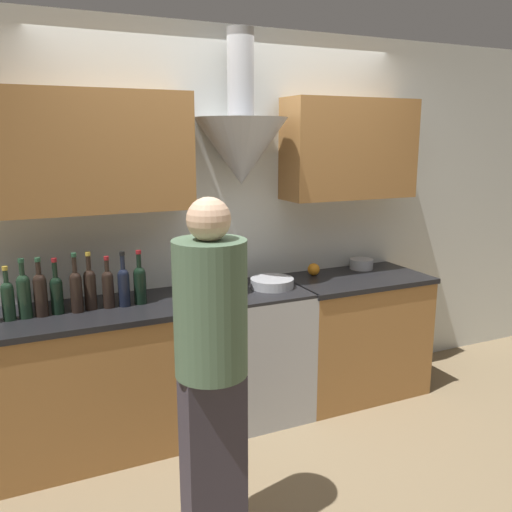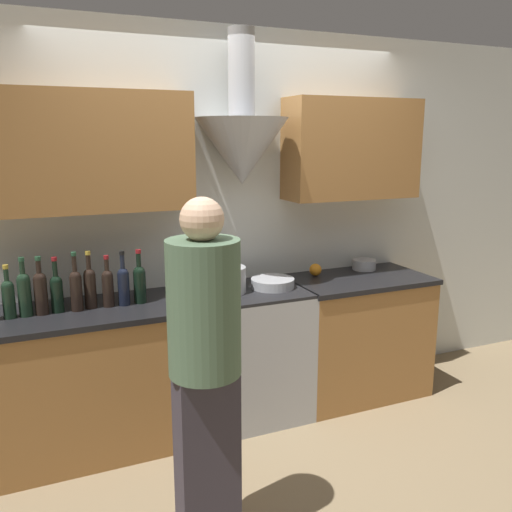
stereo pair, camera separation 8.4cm
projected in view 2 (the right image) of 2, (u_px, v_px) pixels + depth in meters
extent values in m
plane|color=#847051|center=(272.00, 438.00, 3.46)|extent=(12.00, 12.00, 0.00)
cube|color=silver|center=(232.00, 222.00, 3.80)|extent=(8.40, 0.06, 2.60)
cone|color=#A8AAAF|center=(242.00, 151.00, 3.52)|extent=(0.61, 0.61, 0.43)
cylinder|color=#A8AAAF|center=(241.00, 73.00, 3.41)|extent=(0.17, 0.17, 0.54)
cube|color=#9E6B38|center=(82.00, 152.00, 3.15)|extent=(1.28, 0.32, 0.70)
cube|color=#9E6B38|center=(352.00, 149.00, 3.86)|extent=(0.99, 0.32, 0.70)
cube|color=#9E6B38|center=(100.00, 381.00, 3.31)|extent=(1.28, 0.60, 0.86)
cube|color=black|center=(95.00, 311.00, 3.21)|extent=(1.30, 0.62, 0.03)
cube|color=#9E6B38|center=(356.00, 337.00, 4.02)|extent=(0.99, 0.60, 0.86)
cube|color=black|center=(358.00, 279.00, 3.93)|extent=(1.01, 0.62, 0.03)
cube|color=#A8AAAF|center=(250.00, 354.00, 3.69)|extent=(0.72, 0.60, 0.87)
cube|color=black|center=(268.00, 376.00, 3.43)|extent=(0.50, 0.01, 0.39)
cube|color=black|center=(250.00, 291.00, 3.59)|extent=(0.72, 0.60, 0.02)
cube|color=#A8AAAF|center=(235.00, 290.00, 3.85)|extent=(0.72, 0.06, 0.10)
cylinder|color=black|center=(9.00, 302.00, 3.01)|extent=(0.07, 0.07, 0.18)
sphere|color=black|center=(7.00, 286.00, 2.99)|extent=(0.07, 0.07, 0.07)
cylinder|color=black|center=(6.00, 276.00, 2.98)|extent=(0.03, 0.03, 0.08)
cylinder|color=gold|center=(5.00, 267.00, 2.97)|extent=(0.03, 0.03, 0.02)
cylinder|color=black|center=(25.00, 298.00, 3.05)|extent=(0.07, 0.07, 0.21)
sphere|color=black|center=(23.00, 279.00, 3.02)|extent=(0.07, 0.07, 0.07)
cylinder|color=black|center=(22.00, 269.00, 3.01)|extent=(0.03, 0.03, 0.09)
cylinder|color=#234C33|center=(21.00, 259.00, 3.00)|extent=(0.03, 0.03, 0.02)
cylinder|color=black|center=(41.00, 296.00, 3.08)|extent=(0.07, 0.07, 0.21)
sphere|color=black|center=(40.00, 279.00, 3.05)|extent=(0.07, 0.07, 0.07)
cylinder|color=black|center=(39.00, 268.00, 3.04)|extent=(0.03, 0.03, 0.09)
cylinder|color=#234C33|center=(38.00, 258.00, 3.03)|extent=(0.03, 0.03, 0.02)
cylinder|color=black|center=(57.00, 297.00, 3.12)|extent=(0.07, 0.07, 0.18)
sphere|color=black|center=(56.00, 281.00, 3.10)|extent=(0.07, 0.07, 0.07)
cylinder|color=black|center=(55.00, 270.00, 3.08)|extent=(0.03, 0.03, 0.11)
cylinder|color=maroon|center=(54.00, 259.00, 3.07)|extent=(0.03, 0.03, 0.02)
cylinder|color=black|center=(76.00, 294.00, 3.14)|extent=(0.07, 0.07, 0.20)
sphere|color=black|center=(75.00, 277.00, 3.12)|extent=(0.07, 0.07, 0.07)
cylinder|color=black|center=(74.00, 265.00, 3.11)|extent=(0.03, 0.03, 0.11)
cylinder|color=#234C33|center=(74.00, 254.00, 3.09)|extent=(0.03, 0.03, 0.02)
cylinder|color=black|center=(90.00, 291.00, 3.19)|extent=(0.07, 0.07, 0.20)
sphere|color=black|center=(89.00, 274.00, 3.17)|extent=(0.07, 0.07, 0.07)
cylinder|color=black|center=(88.00, 263.00, 3.16)|extent=(0.03, 0.03, 0.10)
cylinder|color=gold|center=(88.00, 253.00, 3.14)|extent=(0.03, 0.03, 0.02)
cylinder|color=black|center=(108.00, 291.00, 3.22)|extent=(0.07, 0.07, 0.19)
sphere|color=black|center=(107.00, 275.00, 3.20)|extent=(0.07, 0.07, 0.07)
cylinder|color=black|center=(107.00, 266.00, 3.19)|extent=(0.03, 0.03, 0.08)
cylinder|color=maroon|center=(106.00, 257.00, 3.18)|extent=(0.03, 0.03, 0.02)
cylinder|color=black|center=(124.00, 289.00, 3.25)|extent=(0.07, 0.07, 0.20)
sphere|color=black|center=(123.00, 273.00, 3.23)|extent=(0.07, 0.07, 0.07)
cylinder|color=black|center=(122.00, 263.00, 3.21)|extent=(0.03, 0.03, 0.10)
cylinder|color=black|center=(122.00, 253.00, 3.20)|extent=(0.03, 0.03, 0.02)
cylinder|color=black|center=(140.00, 287.00, 3.30)|extent=(0.08, 0.08, 0.19)
sphere|color=black|center=(139.00, 272.00, 3.28)|extent=(0.07, 0.07, 0.07)
cylinder|color=black|center=(139.00, 261.00, 3.26)|extent=(0.03, 0.03, 0.10)
cylinder|color=maroon|center=(138.00, 251.00, 3.25)|extent=(0.03, 0.03, 0.02)
cylinder|color=#A8AAAF|center=(227.00, 280.00, 3.52)|extent=(0.25, 0.25, 0.17)
cylinder|color=#A8AAAF|center=(273.00, 283.00, 3.64)|extent=(0.29, 0.29, 0.06)
sphere|color=orange|center=(315.00, 270.00, 3.95)|extent=(0.09, 0.09, 0.09)
cylinder|color=#A8AAAF|center=(364.00, 264.00, 4.14)|extent=(0.18, 0.18, 0.08)
cube|color=#38333D|center=(207.00, 460.00, 2.49)|extent=(0.27, 0.18, 0.87)
cylinder|color=#4C664C|center=(204.00, 308.00, 2.33)|extent=(0.32, 0.32, 0.60)
sphere|color=#E0B28E|center=(202.00, 219.00, 2.24)|extent=(0.19, 0.19, 0.19)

